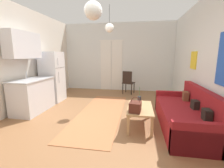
# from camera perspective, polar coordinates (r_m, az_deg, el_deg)

# --- Properties ---
(ground_plane) EXTENTS (5.26, 7.74, 0.10)m
(ground_plane) POSITION_cam_1_polar(r_m,az_deg,el_deg) (3.67, -5.43, -15.13)
(ground_plane) COLOR #8E603D
(wall_back) EXTENTS (4.86, 0.13, 2.88)m
(wall_back) POSITION_cam_1_polar(r_m,az_deg,el_deg) (6.87, 2.15, 9.70)
(wall_back) COLOR silver
(wall_back) RESTS_ON ground_plane
(wall_right) EXTENTS (0.12, 7.34, 2.88)m
(wall_right) POSITION_cam_1_polar(r_m,az_deg,el_deg) (3.53, 35.12, 7.08)
(wall_right) COLOR silver
(wall_right) RESTS_ON ground_plane
(area_rug) EXTENTS (1.11, 3.28, 0.01)m
(area_rug) POSITION_cam_1_polar(r_m,az_deg,el_deg) (4.27, -4.11, -10.51)
(area_rug) COLOR #B26B42
(area_rug) RESTS_ON ground_plane
(couch) EXTENTS (0.89, 2.14, 0.85)m
(couch) POSITION_cam_1_polar(r_m,az_deg,el_deg) (3.74, 25.71, -10.30)
(couch) COLOR maroon
(couch) RESTS_ON ground_plane
(coffee_table) EXTENTS (0.53, 1.00, 0.43)m
(coffee_table) POSITION_cam_1_polar(r_m,az_deg,el_deg) (3.47, 10.25, -9.19)
(coffee_table) COLOR tan
(coffee_table) RESTS_ON ground_plane
(bamboo_vase) EXTENTS (0.09, 0.09, 0.39)m
(bamboo_vase) POSITION_cam_1_polar(r_m,az_deg,el_deg) (3.69, 10.00, -5.70)
(bamboo_vase) COLOR #2D2D33
(bamboo_vase) RESTS_ON coffee_table
(handbag) EXTENTS (0.25, 0.29, 0.31)m
(handbag) POSITION_cam_1_polar(r_m,az_deg,el_deg) (3.13, 8.54, -8.29)
(handbag) COLOR #512319
(handbag) RESTS_ON coffee_table
(refrigerator) EXTENTS (0.64, 0.65, 1.64)m
(refrigerator) POSITION_cam_1_polar(r_m,az_deg,el_deg) (5.55, -21.04, 2.48)
(refrigerator) COLOR white
(refrigerator) RESTS_ON ground_plane
(kitchen_counter) EXTENTS (0.65, 1.20, 2.14)m
(kitchen_counter) POSITION_cam_1_polar(r_m,az_deg,el_deg) (4.75, -27.76, 0.47)
(kitchen_counter) COLOR silver
(kitchen_counter) RESTS_ON ground_plane
(accent_chair) EXTENTS (0.51, 0.50, 0.92)m
(accent_chair) POSITION_cam_1_polar(r_m,az_deg,el_deg) (6.18, 5.92, 0.95)
(accent_chair) COLOR black
(accent_chair) RESTS_ON ground_plane
(pendant_lamp_near) EXTENTS (0.29, 0.29, 0.79)m
(pendant_lamp_near) POSITION_cam_1_polar(r_m,az_deg,el_deg) (2.75, -6.95, 25.23)
(pendant_lamp_near) COLOR black
(pendant_lamp_far) EXTENTS (0.25, 0.25, 0.73)m
(pendant_lamp_far) POSITION_cam_1_polar(r_m,az_deg,el_deg) (4.55, -0.96, 19.96)
(pendant_lamp_far) COLOR black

